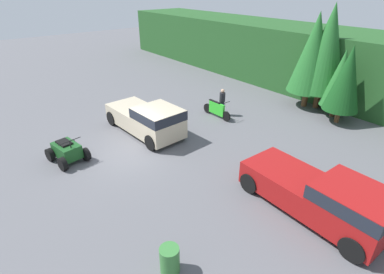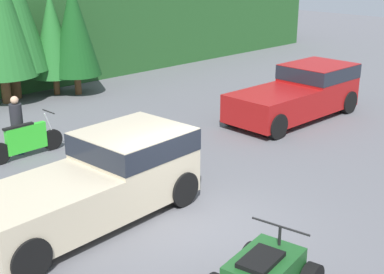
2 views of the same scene
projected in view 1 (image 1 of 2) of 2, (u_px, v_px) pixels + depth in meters
The scene contains 12 objects.
ground_plane at pixel (131, 153), 14.80m from camera, with size 80.00×80.00×0.00m, color #5B5B60.
hillside_backdrop at pixel (318, 60), 22.53m from camera, with size 44.00×6.00×4.46m.
tree_left at pixel (313, 53), 18.71m from camera, with size 2.64×2.64×6.01m.
tree_mid_left at pixel (327, 49), 18.37m from camera, with size 2.86×2.86×6.51m.
tree_mid_right at pixel (340, 78), 17.66m from camera, with size 1.83×1.83×4.15m.
tree_right at pixel (347, 79), 16.77m from camera, with size 2.00×2.00×4.54m.
pickup_truck_red at pixel (324, 196), 10.35m from camera, with size 5.27×2.20×1.76m.
pickup_truck_second at pixel (148, 118), 16.19m from camera, with size 5.18×2.43×1.76m.
dirt_bike at pixel (217, 109), 18.47m from camera, with size 2.28×0.60×1.20m.
quad_atv at pixel (67, 151), 13.95m from camera, with size 2.04×1.65×1.23m.
rider_person at pixel (222, 101), 18.53m from camera, with size 0.41×0.41×1.71m.
steel_barrel at pixel (170, 260), 8.57m from camera, with size 0.58×0.58×0.88m.
Camera 1 is at (11.91, -5.49, 7.53)m, focal length 28.00 mm.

